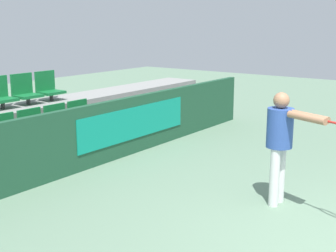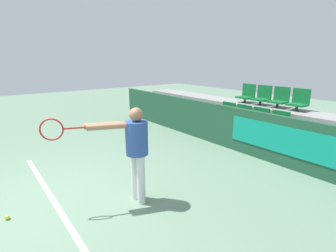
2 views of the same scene
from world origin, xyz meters
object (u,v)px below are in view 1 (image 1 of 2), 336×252
Objects in this scene: stadium_chair_2 at (59,122)px; stadium_chair_3 at (81,117)px; stadium_chair_7 at (48,88)px; stadium_chair_6 at (25,91)px; tennis_player at (283,137)px; stadium_chair_0 at (5,134)px; stadium_chair_1 at (34,128)px; stadium_chair_5 at (0,95)px.

stadium_chair_2 is 0.53m from stadium_chair_3.
stadium_chair_3 is 1.00m from stadium_chair_7.
stadium_chair_6 is 0.36× the size of tennis_player.
stadium_chair_0 is 1.89m from stadium_chair_7.
stadium_chair_2 is 3.95m from tennis_player.
stadium_chair_6 reaches higher than stadium_chair_1.
stadium_chair_5 is 1.00× the size of stadium_chair_7.
stadium_chair_2 and stadium_chair_3 have the same top height.
stadium_chair_0 is 0.36× the size of tennis_player.
stadium_chair_6 is (-0.53, 0.87, 0.48)m from stadium_chair_3.
stadium_chair_2 is at bearing 180.00° from stadium_chair_3.
stadium_chair_7 reaches higher than stadium_chair_0.
stadium_chair_0 is 1.00× the size of stadium_chair_2.
stadium_chair_2 is 1.13m from stadium_chair_7.
stadium_chair_5 is 0.53m from stadium_chair_6.
stadium_chair_3 is (1.60, 0.00, 0.00)m from stadium_chair_0.
tennis_player is at bearing -78.50° from stadium_chair_5.
stadium_chair_5 is at bearing 180.00° from stadium_chair_6.
stadium_chair_5 reaches higher than stadium_chair_1.
stadium_chair_6 is 0.53m from stadium_chair_7.
stadium_chair_1 is 1.46m from stadium_chair_7.
stadium_chair_1 is at bearing 0.00° from stadium_chair_0.
stadium_chair_5 is (-0.53, 0.87, 0.48)m from stadium_chair_2.
stadium_chair_2 is 1.00m from stadium_chair_6.
stadium_chair_7 is (1.60, 0.87, 0.48)m from stadium_chair_0.
tennis_player reaches higher than stadium_chair_5.
tennis_player is (0.44, -4.80, -0.24)m from stadium_chair_6.
stadium_chair_0 and stadium_chair_3 have the same top height.
stadium_chair_1 is 1.00× the size of stadium_chair_5.
stadium_chair_7 is 4.80m from tennis_player.
stadium_chair_0 is 1.00× the size of stadium_chair_3.
stadium_chair_0 is 1.13m from stadium_chair_5.
stadium_chair_2 is 1.00× the size of stadium_chair_7.
stadium_chair_3 is (1.07, 0.00, 0.00)m from stadium_chair_1.
stadium_chair_2 is at bearing -121.43° from stadium_chair_7.
stadium_chair_3 is 1.46m from stadium_chair_5.
stadium_chair_5 reaches higher than stadium_chair_3.
stadium_chair_5 and stadium_chair_7 have the same top height.
stadium_chair_7 is at bearing 28.61° from stadium_chair_0.
stadium_chair_0 is at bearing -140.71° from stadium_chair_6.
stadium_chair_6 is at bearing 0.00° from stadium_chair_5.
stadium_chair_3 is 0.36× the size of tennis_player.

